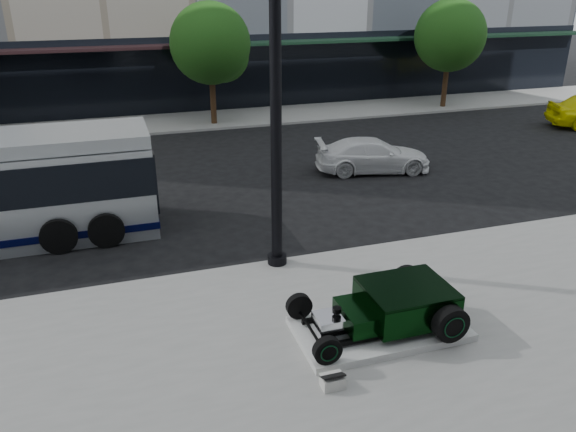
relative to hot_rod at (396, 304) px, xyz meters
name	(u,v)px	position (x,y,z in m)	size (l,w,h in m)	color
ground	(268,231)	(-1.04, 5.70, -0.70)	(120.00, 120.00, 0.00)	black
sidewalk_far	(191,121)	(-1.04, 19.70, -0.64)	(70.00, 4.00, 0.12)	gray
street_trees	(213,46)	(0.10, 18.78, 3.07)	(29.80, 3.80, 5.70)	black
display_plinth	(379,329)	(-0.33, 0.00, -0.50)	(3.40, 1.80, 0.15)	silver
hot_rod	(396,304)	(0.00, 0.00, 0.00)	(3.22, 2.00, 0.81)	black
info_plaque	(332,381)	(-1.86, -1.25, -0.45)	(0.40, 0.30, 0.31)	silver
lamppost	(276,103)	(-1.42, 3.50, 3.46)	(0.48, 0.48, 8.73)	black
white_sedan	(373,155)	(4.25, 9.76, -0.08)	(1.74, 4.27, 1.24)	white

